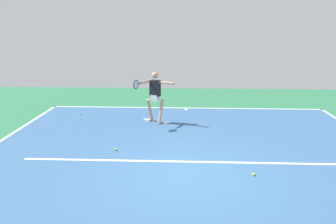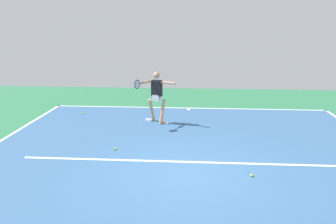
% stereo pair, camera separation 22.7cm
% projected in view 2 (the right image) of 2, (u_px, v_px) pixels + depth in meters
% --- Properties ---
extents(ground_plane, '(21.10, 21.10, 0.00)m').
position_uv_depth(ground_plane, '(185.00, 175.00, 7.47)').
color(ground_plane, '#2D754C').
extents(court_surface, '(10.70, 12.58, 0.00)m').
position_uv_depth(court_surface, '(185.00, 175.00, 7.47)').
color(court_surface, '#38608E').
rests_on(court_surface, ground_plane).
extents(court_line_baseline_near, '(10.70, 0.10, 0.01)m').
position_uv_depth(court_line_baseline_near, '(189.00, 108.00, 13.49)').
color(court_line_baseline_near, white).
rests_on(court_line_baseline_near, ground_plane).
extents(court_line_service, '(8.02, 0.10, 0.01)m').
position_uv_depth(court_line_service, '(186.00, 162.00, 8.20)').
color(court_line_service, white).
rests_on(court_line_service, ground_plane).
extents(court_line_centre_mark, '(0.10, 0.30, 0.01)m').
position_uv_depth(court_line_centre_mark, '(189.00, 109.00, 13.30)').
color(court_line_centre_mark, white).
rests_on(court_line_centre_mark, ground_plane).
extents(tennis_player, '(1.25, 1.14, 1.73)m').
position_uv_depth(tennis_player, '(156.00, 94.00, 11.26)').
color(tennis_player, tan).
rests_on(tennis_player, ground_plane).
extents(tennis_ball_centre_court, '(0.07, 0.07, 0.07)m').
position_uv_depth(tennis_ball_centre_court, '(115.00, 149.00, 8.98)').
color(tennis_ball_centre_court, '#CCE033').
rests_on(tennis_ball_centre_court, ground_plane).
extents(tennis_ball_by_baseline, '(0.07, 0.07, 0.07)m').
position_uv_depth(tennis_ball_by_baseline, '(252.00, 175.00, 7.40)').
color(tennis_ball_by_baseline, '#C6E53D').
rests_on(tennis_ball_by_baseline, ground_plane).
extents(tennis_ball_near_player, '(0.07, 0.07, 0.07)m').
position_uv_depth(tennis_ball_near_player, '(83.00, 113.00, 12.58)').
color(tennis_ball_near_player, '#CCE033').
rests_on(tennis_ball_near_player, ground_plane).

